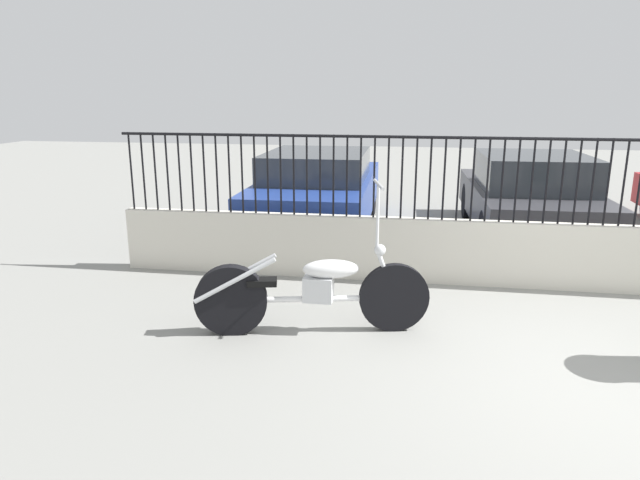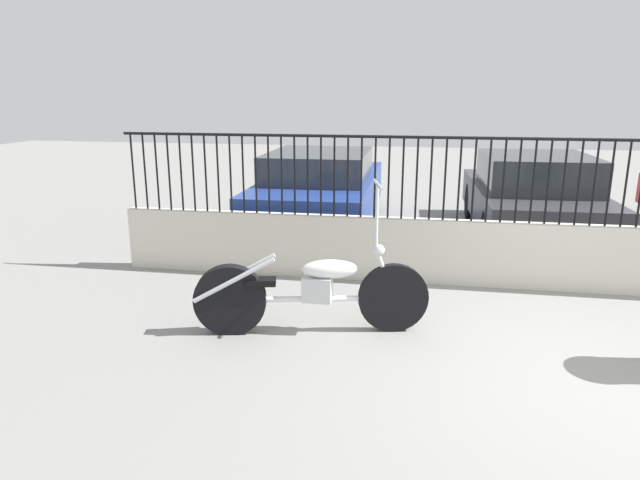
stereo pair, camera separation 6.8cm
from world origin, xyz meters
The scene contains 6 objects.
ground_plane centered at (0.00, 0.00, 0.00)m, with size 40.00×40.00×0.00m, color gray.
low_wall centered at (0.00, 2.35, 0.39)m, with size 10.82×0.18×0.78m.
fence_railing centered at (0.00, 2.35, 1.41)m, with size 10.82×0.04×0.99m.
motorcycle_white centered at (-2.76, 0.60, 0.41)m, with size 2.22×0.71×1.47m.
car_blue centered at (-3.32, 4.83, 0.68)m, with size 1.80×4.41×1.33m.
car_dark_grey centered at (0.07, 4.89, 0.67)m, with size 1.85×4.00×1.33m.
Camera 2 is at (-1.66, -4.43, 2.27)m, focal length 32.00 mm.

